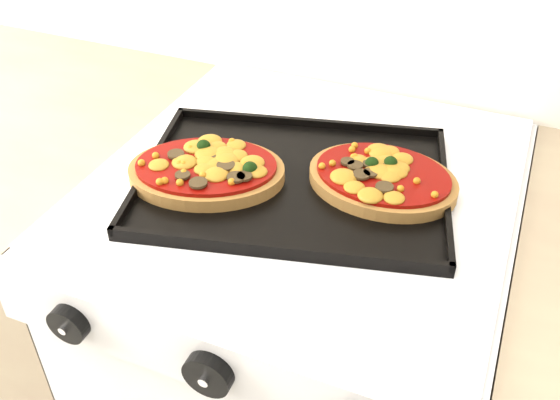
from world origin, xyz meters
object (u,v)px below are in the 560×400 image
at_px(stove, 301,371).
at_px(baking_tray, 294,179).
at_px(pizza_left, 206,169).
at_px(pizza_right, 383,177).

distance_m(stove, baking_tray, 0.47).
relative_size(stove, baking_tray, 2.13).
relative_size(stove, pizza_left, 4.13).
height_order(stove, baking_tray, baking_tray).
xyz_separation_m(stove, baking_tray, (-0.01, -0.03, 0.47)).
xyz_separation_m(stove, pizza_left, (-0.12, -0.08, 0.48)).
relative_size(stove, pizza_right, 4.37).
bearing_deg(pizza_left, pizza_right, 18.54).
xyz_separation_m(baking_tray, pizza_right, (0.12, 0.04, 0.01)).
bearing_deg(stove, baking_tray, -103.95).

